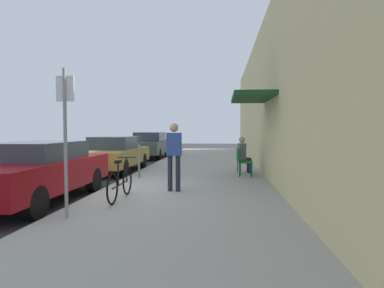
{
  "coord_description": "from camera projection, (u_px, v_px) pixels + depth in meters",
  "views": [
    {
      "loc": [
        3.12,
        -8.06,
        1.67
      ],
      "look_at": [
        1.58,
        8.31,
        0.93
      ],
      "focal_mm": 30.54,
      "sensor_mm": 36.0,
      "label": 1
    }
  ],
  "objects": [
    {
      "name": "ground_plane",
      "position": [
        101.0,
        194.0,
        8.39
      ],
      "size": [
        60.0,
        60.0,
        0.0
      ],
      "primitive_type": "plane",
      "color": "#2D2D30"
    },
    {
      "name": "sidewalk_slab",
      "position": [
        195.0,
        181.0,
        10.16
      ],
      "size": [
        4.5,
        32.0,
        0.12
      ],
      "primitive_type": "cube",
      "color": "#9E9B93",
      "rests_on": "ground_plane"
    },
    {
      "name": "building_facade",
      "position": [
        274.0,
        94.0,
        9.81
      ],
      "size": [
        1.4,
        32.0,
        5.47
      ],
      "color": "beige",
      "rests_on": "ground_plane"
    },
    {
      "name": "parked_car_0",
      "position": [
        36.0,
        171.0,
        7.41
      ],
      "size": [
        1.8,
        4.4,
        1.38
      ],
      "color": "maroon",
      "rests_on": "ground_plane"
    },
    {
      "name": "parked_car_1",
      "position": [
        114.0,
        154.0,
        12.74
      ],
      "size": [
        1.8,
        4.4,
        1.38
      ],
      "color": "#A58433",
      "rests_on": "ground_plane"
    },
    {
      "name": "parked_car_2",
      "position": [
        150.0,
        145.0,
        18.91
      ],
      "size": [
        1.8,
        4.4,
        1.49
      ],
      "color": "#47514C",
      "rests_on": "ground_plane"
    },
    {
      "name": "parking_meter",
      "position": [
        139.0,
        154.0,
        10.44
      ],
      "size": [
        0.12,
        0.1,
        1.32
      ],
      "color": "slate",
      "rests_on": "sidewalk_slab"
    },
    {
      "name": "street_sign",
      "position": [
        65.0,
        131.0,
        5.65
      ],
      "size": [
        0.32,
        0.06,
        2.6
      ],
      "color": "gray",
      "rests_on": "sidewalk_slab"
    },
    {
      "name": "bicycle_0",
      "position": [
        120.0,
        183.0,
        7.2
      ],
      "size": [
        0.46,
        1.71,
        0.9
      ],
      "color": "black",
      "rests_on": "sidewalk_slab"
    },
    {
      "name": "cafe_chair_0",
      "position": [
        243.0,
        161.0,
        10.7
      ],
      "size": [
        0.5,
        0.5,
        0.87
      ],
      "color": "#14592D",
      "rests_on": "sidewalk_slab"
    },
    {
      "name": "cafe_chair_1",
      "position": [
        242.0,
        159.0,
        11.55
      ],
      "size": [
        0.52,
        0.52,
        0.87
      ],
      "color": "#14592D",
      "rests_on": "sidewalk_slab"
    },
    {
      "name": "seated_patron_1",
      "position": [
        244.0,
        153.0,
        11.55
      ],
      "size": [
        0.48,
        0.42,
        1.29
      ],
      "color": "#232838",
      "rests_on": "sidewalk_slab"
    },
    {
      "name": "pedestrian_standing",
      "position": [
        174.0,
        151.0,
        8.11
      ],
      "size": [
        0.36,
        0.22,
        1.7
      ],
      "color": "#232838",
      "rests_on": "sidewalk_slab"
    }
  ]
}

